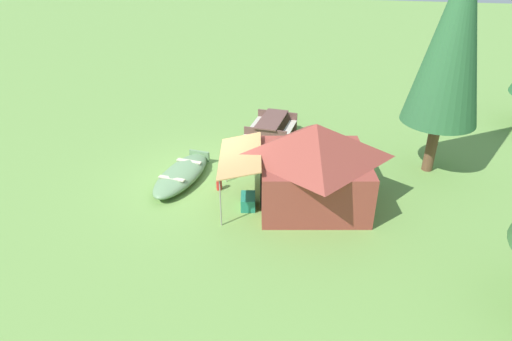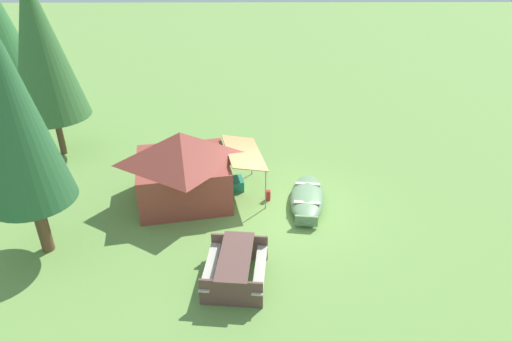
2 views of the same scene
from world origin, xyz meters
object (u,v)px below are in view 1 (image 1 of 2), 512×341
Objects in this scene: picnic_table at (272,126)px; fuel_can at (219,184)px; beached_rowboat at (181,174)px; cooler_box at (248,201)px; canvas_cabin_tent at (314,163)px; pine_tree_back_right at (455,36)px.

picnic_table is 5.92× the size of fuel_can.
beached_rowboat reaches higher than fuel_can.
beached_rowboat is 8.47× the size of fuel_can.
cooler_box is (4.43, 0.09, -0.33)m from picnic_table.
canvas_cabin_tent reaches higher than cooler_box.
picnic_table is at bearing -178.83° from cooler_box.
canvas_cabin_tent is at bearing 84.31° from beached_rowboat.
canvas_cabin_tent is 4.27m from picnic_table.
canvas_cabin_tent reaches higher than beached_rowboat.
cooler_box is 0.09× the size of pine_tree_back_right.
fuel_can is at bearing -126.17° from cooler_box.
picnic_table is 4.44m from cooler_box.
picnic_table is 3.43× the size of cooler_box.
canvas_cabin_tent is 5.15m from pine_tree_back_right.
pine_tree_back_right is at bearing 126.96° from canvas_cabin_tent.
pine_tree_back_right reaches higher than picnic_table.
picnic_table reaches higher than cooler_box.
pine_tree_back_right is at bearing 121.99° from cooler_box.
fuel_can is (0.24, 1.22, -0.06)m from beached_rowboat.
beached_rowboat is 2.44m from cooler_box.
pine_tree_back_right is at bearing 106.63° from beached_rowboat.
cooler_box is at bearing -58.01° from pine_tree_back_right.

